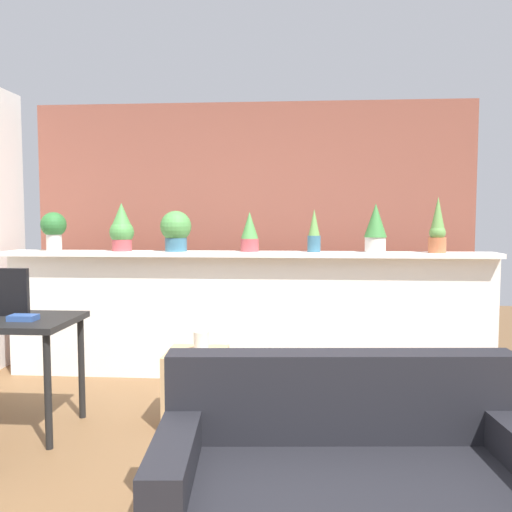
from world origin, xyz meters
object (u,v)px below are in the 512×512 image
at_px(potted_plant_5, 375,227).
at_px(vase_on_shelf, 201,341).
at_px(side_cube_shelf, 196,388).
at_px(potted_plant_4, 314,232).
at_px(potted_plant_0, 54,228).
at_px(potted_plant_2, 176,230).
at_px(potted_plant_6, 438,229).
at_px(book_on_desk, 23,318).
at_px(couch, 350,493).
at_px(potted_plant_1, 122,228).
at_px(potted_plant_3, 250,232).

bearing_deg(potted_plant_5, vase_on_shelf, -142.77).
bearing_deg(side_cube_shelf, potted_plant_4, 50.68).
bearing_deg(vase_on_shelf, potted_plant_0, 146.33).
height_order(potted_plant_2, potted_plant_6, potted_plant_6).
xyz_separation_m(book_on_desk, couch, (1.95, -1.09, -0.49)).
bearing_deg(potted_plant_5, couch, -100.85).
xyz_separation_m(potted_plant_1, couch, (1.72, -2.37, -1.03)).
height_order(potted_plant_6, book_on_desk, potted_plant_6).
distance_m(potted_plant_4, vase_on_shelf, 1.46).
bearing_deg(potted_plant_0, side_cube_shelf, -34.57).
height_order(potted_plant_0, vase_on_shelf, potted_plant_0).
bearing_deg(potted_plant_3, potted_plant_0, -178.45).
bearing_deg(potted_plant_4, vase_on_shelf, -128.48).
distance_m(potted_plant_1, potted_plant_4, 1.66).
xyz_separation_m(potted_plant_2, potted_plant_4, (1.18, 0.00, -0.02)).
bearing_deg(potted_plant_3, book_on_desk, -135.86).
bearing_deg(couch, potted_plant_2, 117.80).
bearing_deg(potted_plant_6, book_on_desk, -156.78).
relative_size(potted_plant_5, potted_plant_6, 0.88).
xyz_separation_m(potted_plant_2, couch, (1.24, -2.36, -1.02)).
distance_m(potted_plant_6, book_on_desk, 3.20).
distance_m(potted_plant_2, potted_plant_4, 1.18).
distance_m(potted_plant_1, vase_on_shelf, 1.52).
relative_size(potted_plant_0, potted_plant_6, 0.73).
height_order(potted_plant_3, side_cube_shelf, potted_plant_3).
relative_size(potted_plant_3, couch, 0.21).
distance_m(book_on_desk, couch, 2.28).
height_order(potted_plant_5, book_on_desk, potted_plant_5).
xyz_separation_m(potted_plant_1, potted_plant_5, (2.17, -0.01, 0.01)).
distance_m(potted_plant_1, potted_plant_2, 0.48).
relative_size(potted_plant_0, potted_plant_3, 0.99).
bearing_deg(potted_plant_2, vase_on_shelf, -68.55).
distance_m(potted_plant_2, potted_plant_6, 2.20).
relative_size(potted_plant_4, side_cube_shelf, 0.73).
bearing_deg(potted_plant_2, potted_plant_0, -179.01).
xyz_separation_m(potted_plant_1, potted_plant_4, (1.66, -0.01, -0.03)).
height_order(potted_plant_0, potted_plant_1, potted_plant_1).
relative_size(potted_plant_2, side_cube_shelf, 0.70).
bearing_deg(potted_plant_6, vase_on_shelf, -151.74).
distance_m(potted_plant_2, side_cube_shelf, 1.50).
relative_size(potted_plant_6, side_cube_shelf, 0.93).
xyz_separation_m(vase_on_shelf, couch, (0.85, -1.36, -0.29)).
bearing_deg(potted_plant_4, couch, -88.55).
distance_m(potted_plant_0, potted_plant_6, 3.28).
height_order(potted_plant_4, couch, potted_plant_4).
bearing_deg(potted_plant_1, couch, -53.95).
height_order(potted_plant_2, book_on_desk, potted_plant_2).
relative_size(potted_plant_1, side_cube_shelf, 0.84).
height_order(potted_plant_1, potted_plant_4, potted_plant_1).
xyz_separation_m(potted_plant_3, potted_plant_5, (1.06, -0.03, 0.05)).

